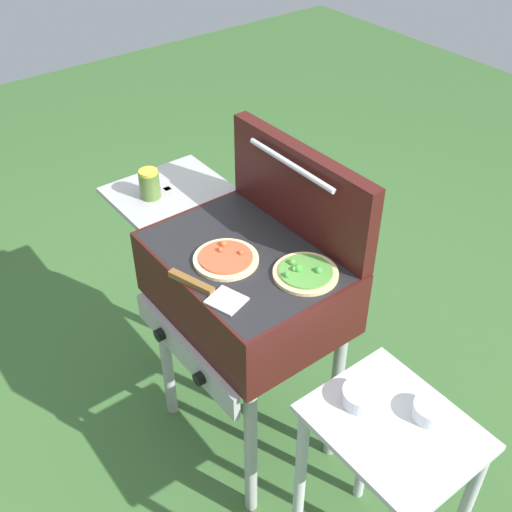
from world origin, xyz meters
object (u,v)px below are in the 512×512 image
at_px(grill, 243,286).
at_px(topping_bowl_near, 362,396).
at_px(sauce_jar, 149,184).
at_px(topping_bowl_far, 431,411).
at_px(pizza_veggie, 305,273).
at_px(spatula, 206,290).
at_px(prep_table, 385,469).
at_px(pizza_pepperoni, 226,258).

relative_size(grill, topping_bowl_near, 8.84).
height_order(sauce_jar, topping_bowl_far, sauce_jar).
relative_size(grill, pizza_veggie, 4.82).
xyz_separation_m(spatula, topping_bowl_near, (0.47, 0.19, -0.16)).
relative_size(pizza_veggie, sauce_jar, 1.87).
bearing_deg(spatula, topping_bowl_far, 25.69).
bearing_deg(pizza_veggie, topping_bowl_far, 2.22).
bearing_deg(pizza_veggie, prep_table, -9.32).
bearing_deg(grill, prep_table, 0.37).
xyz_separation_m(spatula, prep_table, (0.59, 0.20, -0.38)).
xyz_separation_m(topping_bowl_near, topping_bowl_far, (0.15, 0.11, 0.00)).
distance_m(grill, sauce_jar, 0.50).
relative_size(pizza_pepperoni, topping_bowl_far, 2.09).
distance_m(pizza_veggie, sauce_jar, 0.68).
bearing_deg(topping_bowl_far, spatula, -154.31).
xyz_separation_m(sauce_jar, spatula, (0.54, -0.13, -0.04)).
distance_m(sauce_jar, topping_bowl_near, 1.04).
distance_m(grill, topping_bowl_near, 0.56).
xyz_separation_m(spatula, topping_bowl_far, (0.62, 0.30, -0.16)).
xyz_separation_m(pizza_veggie, topping_bowl_far, (0.50, 0.02, -0.16)).
height_order(sauce_jar, topping_bowl_near, sauce_jar).
bearing_deg(topping_bowl_near, prep_table, 8.34).
bearing_deg(pizza_veggie, grill, -158.63).
bearing_deg(grill, topping_bowl_near, -1.22).
bearing_deg(pizza_veggie, sauce_jar, -167.18).
height_order(sauce_jar, spatula, sauce_jar).
bearing_deg(pizza_pepperoni, prep_table, 6.20).
relative_size(pizza_veggie, spatula, 0.75).
relative_size(prep_table, topping_bowl_near, 6.71).
bearing_deg(topping_bowl_near, grill, 178.78).
height_order(grill, spatula, spatula).
bearing_deg(grill, sauce_jar, -171.31).
bearing_deg(spatula, topping_bowl_near, 21.48).
xyz_separation_m(grill, pizza_veggie, (0.21, 0.08, 0.15)).
xyz_separation_m(pizza_pepperoni, prep_table, (0.67, 0.07, -0.39)).
distance_m(pizza_pepperoni, topping_bowl_near, 0.58).
height_order(pizza_pepperoni, spatula, pizza_pepperoni).
xyz_separation_m(pizza_veggie, topping_bowl_near, (0.36, -0.09, -0.16)).
relative_size(topping_bowl_near, topping_bowl_far, 1.11).
bearing_deg(sauce_jar, grill, 8.69).
distance_m(pizza_veggie, topping_bowl_far, 0.53).
bearing_deg(topping_bowl_far, pizza_pepperoni, -166.52).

